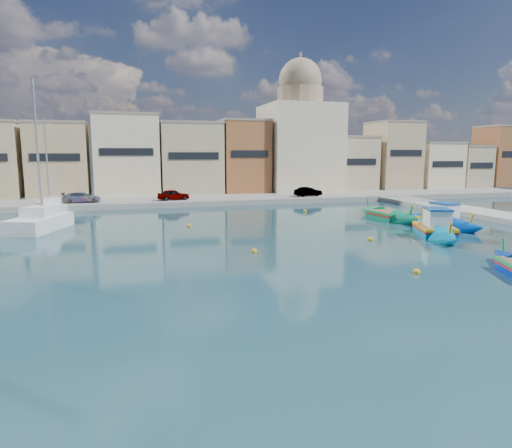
{
  "coord_description": "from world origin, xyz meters",
  "views": [
    {
      "loc": [
        -14.27,
        -21.78,
        5.92
      ],
      "look_at": [
        -6.26,
        6.0,
        1.4
      ],
      "focal_mm": 32.0,
      "sensor_mm": 36.0,
      "label": 1
    }
  ],
  "objects": [
    {
      "name": "north_townhouses",
      "position": [
        6.68,
        39.36,
        5.0
      ],
      "size": [
        83.2,
        7.87,
        10.19
      ],
      "color": "tan",
      "rests_on": "ground"
    },
    {
      "name": "church_block",
      "position": [
        10.0,
        40.0,
        8.41
      ],
      "size": [
        10.0,
        10.0,
        19.1
      ],
      "color": "beige",
      "rests_on": "ground"
    },
    {
      "name": "luzzu_turquoise_cabin",
      "position": [
        7.07,
        5.75,
        0.38
      ],
      "size": [
        5.7,
        9.95,
        3.17
      ],
      "color": "#0078A2",
      "rests_on": "ground"
    },
    {
      "name": "yacht_north",
      "position": [
        -21.98,
        29.15,
        0.4
      ],
      "size": [
        4.33,
        7.88,
        10.14
      ],
      "color": "white",
      "rests_on": "ground"
    },
    {
      "name": "mooring_buoys",
      "position": [
        0.7,
        7.79,
        0.08
      ],
      "size": [
        26.0,
        24.02,
        0.36
      ],
      "color": "gold",
      "rests_on": "ground"
    },
    {
      "name": "parked_cars",
      "position": [
        -8.48,
        30.5,
        1.18
      ],
      "size": [
        30.09,
        1.81,
        1.21
      ],
      "color": "#4C1919",
      "rests_on": "north_quay"
    },
    {
      "name": "north_quay",
      "position": [
        0.0,
        32.0,
        0.3
      ],
      "size": [
        80.0,
        8.0,
        0.6
      ],
      "primitive_type": "cube",
      "color": "gray",
      "rests_on": "ground"
    },
    {
      "name": "ground",
      "position": [
        0.0,
        0.0,
        0.0
      ],
      "size": [
        160.0,
        160.0,
        0.0
      ],
      "primitive_type": "plane",
      "color": "#163843",
      "rests_on": "ground"
    },
    {
      "name": "luzzu_blue_cabin",
      "position": [
        9.98,
        8.99,
        0.38
      ],
      "size": [
        3.3,
        8.96,
        3.1
      ],
      "color": "#003EA9",
      "rests_on": "ground"
    },
    {
      "name": "yacht_midnorth",
      "position": [
        -20.08,
        18.02,
        0.49
      ],
      "size": [
        5.31,
        9.09,
        12.36
      ],
      "color": "white",
      "rests_on": "ground"
    },
    {
      "name": "luzzu_green",
      "position": [
        8.2,
        13.71,
        0.29
      ],
      "size": [
        2.92,
        8.82,
        2.73
      ],
      "color": "#0B7551",
      "rests_on": "ground"
    }
  ]
}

